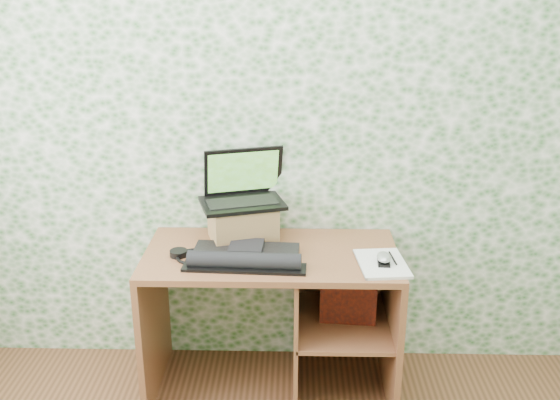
{
  "coord_description": "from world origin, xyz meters",
  "views": [
    {
      "loc": [
        0.11,
        -1.24,
        1.99
      ],
      "look_at": [
        0.04,
        1.39,
        1.03
      ],
      "focal_mm": 40.0,
      "sensor_mm": 36.0,
      "label": 1
    }
  ],
  "objects_px": {
    "keyboard": "(245,256)",
    "notepad": "(382,264)",
    "riser": "(243,223)",
    "laptop": "(243,190)",
    "desk": "(288,300)"
  },
  "relations": [
    {
      "from": "keyboard",
      "to": "notepad",
      "type": "bearing_deg",
      "value": 1.11
    },
    {
      "from": "riser",
      "to": "notepad",
      "type": "bearing_deg",
      "value": -22.23
    },
    {
      "from": "keyboard",
      "to": "notepad",
      "type": "relative_size",
      "value": 1.87
    },
    {
      "from": "riser",
      "to": "keyboard",
      "type": "relative_size",
      "value": 0.55
    },
    {
      "from": "laptop",
      "to": "notepad",
      "type": "height_order",
      "value": "laptop"
    },
    {
      "from": "notepad",
      "to": "riser",
      "type": "bearing_deg",
      "value": 152.17
    },
    {
      "from": "notepad",
      "to": "laptop",
      "type": "bearing_deg",
      "value": 149.08
    },
    {
      "from": "keyboard",
      "to": "laptop",
      "type": "bearing_deg",
      "value": 99.14
    },
    {
      "from": "riser",
      "to": "keyboard",
      "type": "bearing_deg",
      "value": -82.75
    },
    {
      "from": "riser",
      "to": "laptop",
      "type": "bearing_deg",
      "value": 90.0
    },
    {
      "from": "desk",
      "to": "laptop",
      "type": "distance_m",
      "value": 0.58
    },
    {
      "from": "desk",
      "to": "riser",
      "type": "distance_m",
      "value": 0.44
    },
    {
      "from": "notepad",
      "to": "keyboard",
      "type": "bearing_deg",
      "value": 172.58
    },
    {
      "from": "desk",
      "to": "notepad",
      "type": "relative_size",
      "value": 4.02
    },
    {
      "from": "desk",
      "to": "notepad",
      "type": "height_order",
      "value": "notepad"
    }
  ]
}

